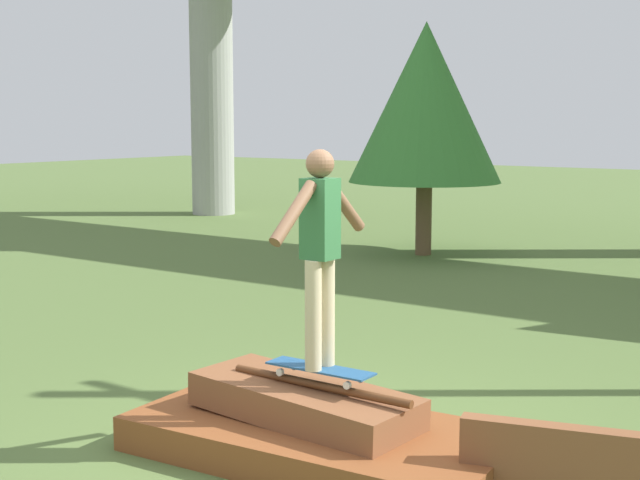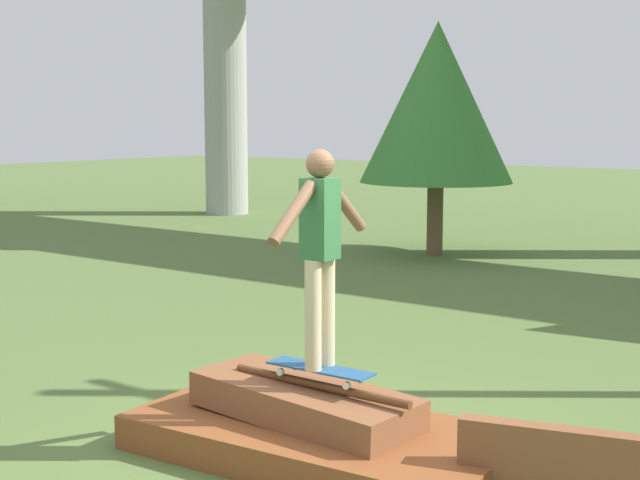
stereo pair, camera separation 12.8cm
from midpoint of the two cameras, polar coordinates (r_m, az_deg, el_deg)
name	(u,v)px [view 2 (the right image)]	position (r m, az deg, el deg)	size (l,w,h in m)	color
ground_plane	(319,457)	(6.66, 0.49, -13.72)	(80.00, 80.00, 0.00)	#567038
scrap_pile	(315,430)	(6.61, 0.27, -12.09)	(2.84, 1.55, 0.57)	brown
scrap_plank_loose	(567,472)	(5.89, 16.16, -14.07)	(1.34, 0.49, 0.55)	brown
skateboard	(320,369)	(6.50, 0.57, -8.27)	(0.84, 0.24, 0.09)	#23517F
skater	(320,244)	(6.31, 0.58, -0.23)	(0.23, 1.13, 1.57)	#C6B78E
tree_behind_right	(437,103)	(16.13, 7.72, 8.68)	(2.73, 2.73, 4.16)	brown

